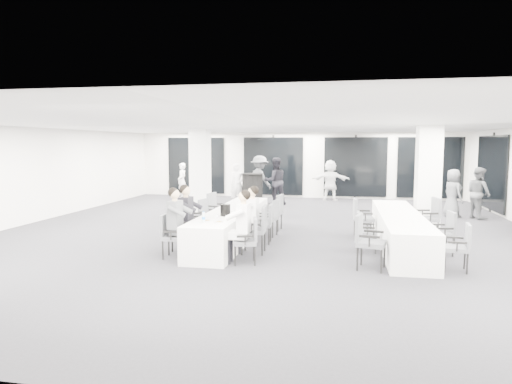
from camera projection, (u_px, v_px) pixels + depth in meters
room at (303, 177)px, 12.81m from camera, size 14.04×16.04×2.84m
column_left at (200, 171)px, 15.53m from camera, size 0.60×0.60×2.80m
column_right at (428, 178)px, 12.09m from camera, size 0.60×0.60×2.80m
banquet_table_main at (232, 225)px, 10.94m from camera, size 0.90×5.00×0.75m
banquet_table_side at (400, 230)px, 10.31m from camera, size 0.90×5.00×0.75m
cocktail_table at (252, 189)px, 17.16m from camera, size 0.87×0.87×1.21m
chair_main_left_near at (171, 233)px, 9.26m from camera, size 0.47×0.52×0.89m
chair_main_left_second at (182, 224)px, 9.92m from camera, size 0.58×0.62×1.01m
chair_main_left_mid at (196, 218)px, 10.88m from camera, size 0.56×0.60×0.96m
chair_main_left_fourth at (207, 214)px, 11.77m from camera, size 0.54×0.57×0.89m
chair_main_left_far at (216, 208)px, 12.60m from camera, size 0.58×0.61×0.97m
chair_main_right_near at (249, 238)px, 8.80m from camera, size 0.54×0.57×0.89m
chair_main_right_second at (258, 226)px, 9.63m from camera, size 0.54×0.59×1.02m
chair_main_right_mid at (265, 221)px, 10.60m from camera, size 0.49×0.54×0.91m
chair_main_right_fourth at (270, 216)px, 11.42m from camera, size 0.52×0.56×0.92m
chair_main_right_far at (275, 210)px, 12.24m from camera, size 0.53×0.58×0.96m
chair_side_left_near at (367, 238)px, 8.43m from camera, size 0.60×0.64×1.01m
chair_side_left_mid at (364, 229)px, 9.83m from camera, size 0.45×0.50×0.86m
chair_side_left_far at (361, 215)px, 11.29m from camera, size 0.53×0.58×0.97m
chair_side_right_near at (460, 244)px, 8.27m from camera, size 0.49×0.53×0.88m
chair_side_right_mid at (445, 230)px, 9.53m from camera, size 0.52×0.56×0.91m
chair_side_right_far at (430, 215)px, 11.18m from camera, size 0.59×0.63×1.00m
seated_guest_a at (178, 218)px, 9.20m from camera, size 0.50×0.38×1.44m
seated_guest_b at (189, 214)px, 9.85m from camera, size 0.50×0.38×1.44m
seated_guest_c at (241, 222)px, 8.78m from camera, size 0.50×0.38×1.44m
seated_guest_d at (250, 215)px, 9.64m from camera, size 0.50×0.38×1.44m
standing_guest_a at (237, 182)px, 17.22m from camera, size 0.82×0.76×1.79m
standing_guest_b at (275, 178)px, 17.35m from camera, size 1.14×0.95×2.04m
standing_guest_c at (260, 176)px, 17.80m from camera, size 1.49×1.42×2.11m
standing_guest_e at (453, 190)px, 14.43m from camera, size 0.80×0.97×1.72m
standing_guest_f at (330, 177)px, 18.70m from camera, size 1.79×0.83×1.89m
standing_guest_g at (182, 179)px, 19.33m from camera, size 0.79×0.80×1.71m
standing_guest_h at (479, 190)px, 14.08m from camera, size 0.83×1.01×1.82m
ice_bucket_near at (225, 210)px, 9.92m from camera, size 0.22×0.22×0.26m
ice_bucket_far at (245, 199)px, 11.87m from camera, size 0.22×0.22×0.25m
water_bottle_a at (204, 217)px, 9.12m from camera, size 0.07×0.07×0.21m
water_bottle_b at (245, 202)px, 11.37m from camera, size 0.08×0.08×0.24m
water_bottle_c at (248, 196)px, 12.61m from camera, size 0.07×0.07×0.24m
plate_a at (207, 220)px, 9.27m from camera, size 0.20×0.20×0.03m
plate_b at (219, 222)px, 9.12m from camera, size 0.18×0.18×0.03m
plate_c at (228, 212)px, 10.46m from camera, size 0.21×0.21×0.03m
wine_glass at (217, 217)px, 8.87m from camera, size 0.07×0.07×0.19m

